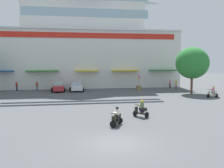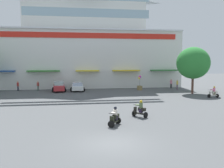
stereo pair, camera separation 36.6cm
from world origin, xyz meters
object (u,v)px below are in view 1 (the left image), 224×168
at_px(scooter_rider_3, 213,93).
at_px(pedestrian_2, 170,83).
at_px(pedestrian_0, 176,84).
at_px(pedestrian_3, 17,85).
at_px(pedestrian_1, 37,86).
at_px(scooter_rider_0, 141,110).
at_px(scooter_rider_2, 117,118).
at_px(plaza_tree_1, 192,63).
at_px(balloon_vendor_cart, 139,85).
at_px(parked_car_0, 58,87).
at_px(parked_car_1, 77,87).

distance_m(scooter_rider_3, pedestrian_2, 12.55).
bearing_deg(pedestrian_0, pedestrian_3, 175.00).
bearing_deg(pedestrian_1, scooter_rider_0, -61.36).
relative_size(scooter_rider_2, pedestrian_3, 0.91).
distance_m(pedestrian_2, pedestrian_3, 27.06).
height_order(pedestrian_2, pedestrian_3, pedestrian_2).
bearing_deg(plaza_tree_1, balloon_vendor_cart, 140.45).
distance_m(scooter_rider_2, scooter_rider_3, 19.97).
bearing_deg(pedestrian_0, pedestrian_2, 90.13).
xyz_separation_m(pedestrian_2, balloon_vendor_cart, (-6.65, -2.40, 0.00)).
xyz_separation_m(pedestrian_1, pedestrian_2, (23.72, 0.95, 0.00)).
height_order(plaza_tree_1, scooter_rider_3, plaza_tree_1).
height_order(parked_car_0, scooter_rider_2, parked_car_0).
height_order(scooter_rider_0, pedestrian_3, pedestrian_3).
xyz_separation_m(pedestrian_0, pedestrian_2, (-0.01, 2.72, -0.11)).
bearing_deg(pedestrian_0, scooter_rider_0, -121.45).
height_order(scooter_rider_2, pedestrian_0, pedestrian_0).
height_order(scooter_rider_0, scooter_rider_2, scooter_rider_0).
xyz_separation_m(parked_car_0, pedestrian_2, (20.24, 2.15, 0.10)).
xyz_separation_m(pedestrian_0, pedestrian_1, (-23.73, 1.77, -0.11)).
relative_size(pedestrian_1, pedestrian_3, 1.00).
height_order(parked_car_1, pedestrian_3, pedestrian_3).
height_order(parked_car_0, pedestrian_2, parked_car_0).
xyz_separation_m(scooter_rider_0, scooter_rider_2, (-2.69, -2.51, -0.03)).
height_order(parked_car_0, pedestrian_1, parked_car_0).
bearing_deg(scooter_rider_3, scooter_rider_2, -141.68).
bearing_deg(pedestrian_1, scooter_rider_2, -69.37).
relative_size(scooter_rider_2, balloon_vendor_cart, 0.58).
bearing_deg(scooter_rider_2, pedestrian_1, 110.63).
xyz_separation_m(parked_car_1, scooter_rider_3, (18.17, -10.34, -0.07)).
distance_m(scooter_rider_0, balloon_vendor_cart, 20.69).
bearing_deg(pedestrian_1, balloon_vendor_cart, -4.86).
height_order(pedestrian_0, pedestrian_2, pedestrian_0).
distance_m(scooter_rider_2, pedestrian_0, 26.61).
bearing_deg(scooter_rider_0, scooter_rider_3, 37.25).
bearing_deg(scooter_rider_2, parked_car_1, 96.28).
bearing_deg(balloon_vendor_cart, scooter_rider_0, -105.04).
xyz_separation_m(parked_car_1, scooter_rider_2, (2.50, -22.73, -0.10)).
bearing_deg(plaza_tree_1, parked_car_0, 163.94).
relative_size(scooter_rider_3, pedestrian_1, 0.97).
relative_size(parked_car_0, pedestrian_1, 2.79).
distance_m(parked_car_0, parked_car_1, 3.03).
xyz_separation_m(scooter_rider_3, pedestrian_2, (-0.96, 12.51, 0.26)).
distance_m(scooter_rider_3, pedestrian_3, 30.54).
distance_m(scooter_rider_0, pedestrian_2, 25.40).
height_order(scooter_rider_2, pedestrian_3, pedestrian_3).
distance_m(scooter_rider_0, pedestrian_3, 26.67).
relative_size(parked_car_0, scooter_rider_3, 2.89).
distance_m(scooter_rider_2, pedestrian_2, 28.91).
bearing_deg(balloon_vendor_cart, parked_car_0, 178.96).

